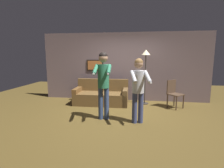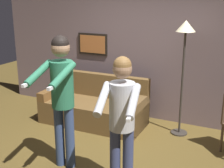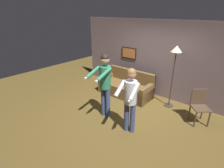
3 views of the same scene
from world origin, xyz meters
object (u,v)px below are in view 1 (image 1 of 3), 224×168
(person_standing_right, at_px, (138,85))
(person_standing_left, at_px, (103,78))
(torchiere_lamp, at_px, (146,60))
(couch, at_px, (101,96))
(dining_chair_distant, at_px, (174,92))

(person_standing_right, bearing_deg, person_standing_left, 171.83)
(torchiere_lamp, relative_size, person_standing_right, 1.16)
(person_standing_left, bearing_deg, torchiere_lamp, 56.30)
(couch, bearing_deg, torchiere_lamp, 8.17)
(couch, distance_m, person_standing_right, 2.24)
(couch, distance_m, torchiere_lamp, 2.04)
(couch, distance_m, dining_chair_distant, 2.50)
(torchiere_lamp, distance_m, person_standing_left, 2.16)
(torchiere_lamp, relative_size, person_standing_left, 1.06)
(couch, relative_size, person_standing_left, 1.04)
(couch, xyz_separation_m, person_standing_left, (0.38, -1.54, 0.86))
(torchiere_lamp, xyz_separation_m, person_standing_left, (-1.17, -1.76, -0.45))
(person_standing_left, bearing_deg, couch, 103.85)
(couch, bearing_deg, person_standing_right, -51.99)
(torchiere_lamp, height_order, dining_chair_distant, torchiere_lamp)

